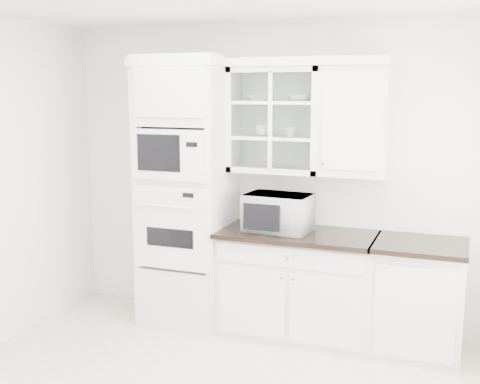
% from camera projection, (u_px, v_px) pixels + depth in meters
% --- Properties ---
extents(room_shell, '(4.00, 3.50, 2.70)m').
position_uv_depth(room_shell, '(222.00, 138.00, 4.12)').
color(room_shell, white).
rests_on(room_shell, ground).
extents(oven_column, '(0.76, 0.68, 2.40)m').
position_uv_depth(oven_column, '(187.00, 192.00, 5.38)').
color(oven_column, silver).
rests_on(oven_column, ground).
extents(base_cabinet_run, '(1.32, 0.67, 0.92)m').
position_uv_depth(base_cabinet_run, '(298.00, 283.00, 5.18)').
color(base_cabinet_run, silver).
rests_on(base_cabinet_run, ground).
extents(extra_base_cabinet, '(0.72, 0.67, 0.92)m').
position_uv_depth(extra_base_cabinet, '(418.00, 297.00, 4.83)').
color(extra_base_cabinet, silver).
rests_on(extra_base_cabinet, ground).
extents(upper_cabinet_glass, '(0.80, 0.33, 0.90)m').
position_uv_depth(upper_cabinet_glass, '(276.00, 120.00, 5.16)').
color(upper_cabinet_glass, silver).
rests_on(upper_cabinet_glass, room_shell).
extents(upper_cabinet_solid, '(0.55, 0.33, 0.90)m').
position_uv_depth(upper_cabinet_solid, '(355.00, 121.00, 4.92)').
color(upper_cabinet_solid, silver).
rests_on(upper_cabinet_solid, room_shell).
extents(crown_molding, '(2.14, 0.38, 0.07)m').
position_uv_depth(crown_molding, '(264.00, 62.00, 5.09)').
color(crown_molding, white).
rests_on(crown_molding, room_shell).
extents(countertop_microwave, '(0.58, 0.49, 0.32)m').
position_uv_depth(countertop_microwave, '(279.00, 212.00, 5.12)').
color(countertop_microwave, white).
rests_on(countertop_microwave, base_cabinet_run).
extents(bowl_a, '(0.27, 0.27, 0.05)m').
position_uv_depth(bowl_a, '(258.00, 98.00, 5.20)').
color(bowl_a, white).
rests_on(bowl_a, upper_cabinet_glass).
extents(bowl_b, '(0.23, 0.23, 0.06)m').
position_uv_depth(bowl_b, '(299.00, 98.00, 5.07)').
color(bowl_b, white).
rests_on(bowl_b, upper_cabinet_glass).
extents(cup_a, '(0.15, 0.15, 0.10)m').
position_uv_depth(cup_a, '(263.00, 130.00, 5.23)').
color(cup_a, white).
rests_on(cup_a, upper_cabinet_glass).
extents(cup_b, '(0.12, 0.12, 0.09)m').
position_uv_depth(cup_b, '(291.00, 132.00, 5.11)').
color(cup_b, white).
rests_on(cup_b, upper_cabinet_glass).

